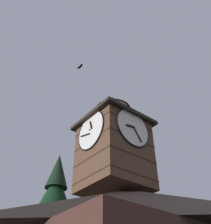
# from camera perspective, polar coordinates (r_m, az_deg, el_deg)

# --- Properties ---
(clock_tower) EXTENTS (4.74, 4.74, 8.01)m
(clock_tower) POSITION_cam_1_polar(r_m,az_deg,el_deg) (19.09, 1.80, -7.42)
(clock_tower) COLOR brown
(clock_tower) RESTS_ON building_main
(flying_bird_high) EXTENTS (0.26, 0.66, 0.16)m
(flying_bird_high) POSITION_cam_1_polar(r_m,az_deg,el_deg) (23.47, -5.56, 9.68)
(flying_bird_high) COLOR black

